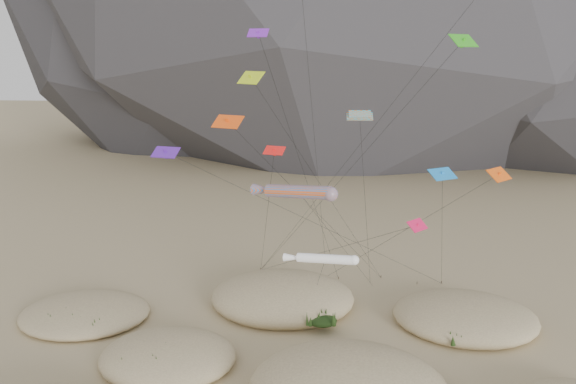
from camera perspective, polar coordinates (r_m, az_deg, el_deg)
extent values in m
ellipsoid|color=#CCB789|center=(47.65, -12.11, -16.06)|extent=(11.00, 9.35, 2.60)
ellipsoid|color=#CCB789|center=(56.11, -0.57, -10.63)|extent=(14.10, 11.99, 3.74)
ellipsoid|color=#CCB789|center=(55.22, 17.53, -11.97)|extent=(13.09, 11.13, 2.84)
ellipsoid|color=#CCB789|center=(57.15, -19.92, -11.50)|extent=(12.14, 10.32, 1.90)
ellipsoid|color=black|center=(47.08, -14.31, -16.29)|extent=(3.22, 2.76, 0.97)
ellipsoid|color=black|center=(46.88, -9.48, -16.30)|extent=(2.43, 2.08, 0.73)
ellipsoid|color=black|center=(43.54, 5.63, -18.12)|extent=(3.04, 2.60, 0.91)
ellipsoid|color=black|center=(44.95, 9.25, -17.28)|extent=(3.02, 2.59, 0.91)
ellipsoid|color=black|center=(54.94, 2.53, -11.02)|extent=(2.99, 2.56, 0.90)
ellipsoid|color=black|center=(51.58, 3.46, -12.90)|extent=(2.73, 2.34, 0.82)
ellipsoid|color=black|center=(53.67, 17.23, -12.66)|extent=(2.02, 1.73, 0.61)
ellipsoid|color=black|center=(51.03, 17.11, -14.23)|extent=(1.93, 1.65, 0.58)
ellipsoid|color=black|center=(56.07, -21.92, -12.11)|extent=(2.28, 1.95, 0.68)
ellipsoid|color=black|center=(54.17, -19.41, -12.94)|extent=(2.01, 1.72, 0.60)
cylinder|color=#3F2D1E|center=(57.88, 0.20, -10.58)|extent=(0.08, 0.08, 0.30)
cylinder|color=#3F2D1E|center=(60.62, 2.36, -9.42)|extent=(0.08, 0.08, 0.30)
cylinder|color=#3F2D1E|center=(62.59, 5.16, -8.69)|extent=(0.08, 0.08, 0.30)
cylinder|color=#3F2D1E|center=(63.49, 9.43, -8.49)|extent=(0.08, 0.08, 0.30)
cylinder|color=#3F2D1E|center=(62.66, 12.98, -8.98)|extent=(0.08, 0.08, 0.30)
cylinder|color=#3F2D1E|center=(64.82, -2.79, -7.83)|extent=(0.08, 0.08, 0.30)
cylinder|color=#3F2D1E|center=(63.44, 15.33, -8.84)|extent=(0.08, 0.08, 0.30)
cylinder|color=#3F2D1E|center=(60.34, -7.13, -9.63)|extent=(0.08, 0.08, 0.30)
cylinder|color=#FF601A|center=(46.29, 1.04, 0.02)|extent=(6.06, 4.04, 1.78)
sphere|color=#FF601A|center=(44.63, 4.36, -0.21)|extent=(1.19, 1.19, 1.19)
cone|color=#FF601A|center=(48.28, -2.33, 0.22)|extent=(2.75, 2.14, 1.28)
cylinder|color=black|center=(53.58, 5.33, -5.36)|extent=(7.13, 11.65, 13.05)
cylinder|color=white|center=(43.75, 3.82, -6.79)|extent=(4.61, 1.78, 1.04)
sphere|color=white|center=(43.18, 6.75, -6.88)|extent=(0.76, 0.76, 0.76)
cone|color=white|center=(44.51, 0.71, -6.70)|extent=(1.96, 1.07, 0.78)
cylinder|color=black|center=(51.51, 3.21, -8.71)|extent=(1.46, 13.22, 8.72)
cylinder|color=black|center=(55.20, 2.87, 3.66)|extent=(1.79, 15.53, 28.68)
cube|color=orange|center=(48.56, 7.30, 7.62)|extent=(2.25, 1.02, 0.62)
cube|color=orange|center=(48.54, 7.31, 7.85)|extent=(1.91, 0.81, 0.61)
cylinder|color=black|center=(54.84, 7.89, -1.76)|extent=(1.94, 9.08, 18.92)
cube|color=#FB570D|center=(47.53, 20.65, 1.68)|extent=(2.34, 2.37, 0.87)
cube|color=#FB570D|center=(47.56, 20.64, 1.50)|extent=(0.38, 0.38, 0.75)
cylinder|color=black|center=(53.17, 10.45, -4.65)|extent=(15.47, 10.66, 14.77)
cube|color=#E6154D|center=(41.62, 13.01, -3.31)|extent=(1.68, 1.74, 0.67)
cube|color=#E6154D|center=(41.66, 12.99, -3.51)|extent=(0.30, 0.29, 0.55)
cylinder|color=black|center=(52.72, 3.41, -6.17)|extent=(14.59, 20.07, 12.05)
cube|color=red|center=(46.19, -1.40, 4.24)|extent=(1.90, 1.34, 0.61)
cube|color=red|center=(46.21, -1.40, 4.06)|extent=(0.24, 0.21, 0.60)
cylinder|color=black|center=(55.21, -2.21, -2.86)|extent=(3.49, 14.36, 16.36)
cube|color=#2C9F18|center=(45.25, 17.40, 14.47)|extent=(2.46, 2.27, 0.96)
cube|color=#2C9F18|center=(45.25, 17.39, 14.28)|extent=(0.41, 0.42, 0.76)
cylinder|color=black|center=(53.23, 5.38, 1.28)|extent=(17.87, 15.15, 25.04)
cube|color=purple|center=(46.57, -3.06, 15.85)|extent=(1.75, 1.03, 0.70)
cube|color=purple|center=(46.56, -3.06, 15.66)|extent=(0.23, 0.26, 0.56)
cylinder|color=black|center=(53.24, 1.71, 1.70)|extent=(6.83, 11.84, 25.69)
cylinder|color=black|center=(53.47, 6.15, 3.34)|extent=(19.20, 13.91, 28.74)
cube|color=#501B9F|center=(46.46, -12.33, 3.96)|extent=(2.36, 1.59, 0.74)
cube|color=#501B9F|center=(46.49, -12.32, 3.78)|extent=(0.29, 0.24, 0.75)
cylinder|color=black|center=(53.09, 3.61, -3.58)|extent=(25.19, 14.25, 16.35)
cube|color=#C4E418|center=(47.31, -3.79, 11.51)|extent=(2.50, 2.24, 1.02)
cube|color=#C4E418|center=(47.32, -3.79, 11.33)|extent=(0.44, 0.45, 0.76)
cylinder|color=black|center=(54.23, 3.82, -0.02)|extent=(12.24, 12.02, 22.15)
cube|color=blue|center=(44.65, 15.42, 1.78)|extent=(2.39, 2.11, 0.72)
cube|color=blue|center=(44.68, 15.41, 1.59)|extent=(0.31, 0.29, 0.73)
cylinder|color=black|center=(53.84, 15.37, -4.50)|extent=(3.28, 14.67, 15.11)
cube|color=#F84C0D|center=(44.12, -6.14, 7.12)|extent=(2.64, 1.98, 0.91)
cube|color=#F84C0D|center=(44.13, -6.14, 6.92)|extent=(0.36, 0.35, 0.81)
cylinder|color=black|center=(52.86, 3.04, -2.17)|extent=(13.49, 15.77, 18.95)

